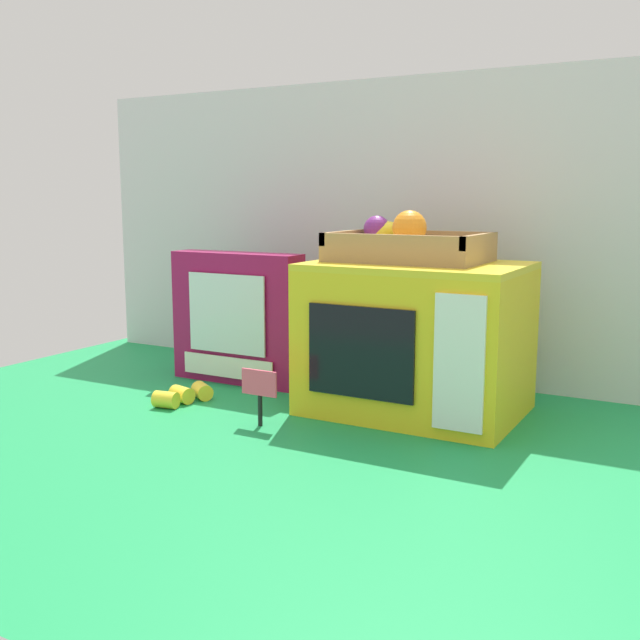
# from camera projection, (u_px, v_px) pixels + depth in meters

# --- Properties ---
(ground_plane) EXTENTS (1.70, 1.70, 0.00)m
(ground_plane) POSITION_uv_depth(u_px,v_px,m) (348.00, 403.00, 1.45)
(ground_plane) COLOR #198C47
(ground_plane) RESTS_ON ground
(display_back_panel) EXTENTS (1.61, 0.03, 0.65)m
(display_back_panel) POSITION_uv_depth(u_px,v_px,m) (404.00, 230.00, 1.63)
(display_back_panel) COLOR silver
(display_back_panel) RESTS_ON ground
(toy_microwave) EXTENTS (0.38, 0.28, 0.28)m
(toy_microwave) POSITION_uv_depth(u_px,v_px,m) (416.00, 338.00, 1.37)
(toy_microwave) COLOR yellow
(toy_microwave) RESTS_ON ground
(food_groups_crate) EXTENTS (0.28, 0.19, 0.09)m
(food_groups_crate) POSITION_uv_depth(u_px,v_px,m) (406.00, 246.00, 1.39)
(food_groups_crate) COLOR #A37F51
(food_groups_crate) RESTS_ON toy_microwave
(cookie_set_box) EXTENTS (0.30, 0.07, 0.28)m
(cookie_set_box) POSITION_uv_depth(u_px,v_px,m) (237.00, 318.00, 1.60)
(cookie_set_box) COLOR #99144C
(cookie_set_box) RESTS_ON ground
(price_sign) EXTENTS (0.07, 0.01, 0.10)m
(price_sign) POSITION_uv_depth(u_px,v_px,m) (259.00, 389.00, 1.30)
(price_sign) COLOR black
(price_sign) RESTS_ON ground
(loose_toy_banana) EXTENTS (0.07, 0.13, 0.03)m
(loose_toy_banana) POSITION_uv_depth(u_px,v_px,m) (183.00, 395.00, 1.45)
(loose_toy_banana) COLOR yellow
(loose_toy_banana) RESTS_ON ground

